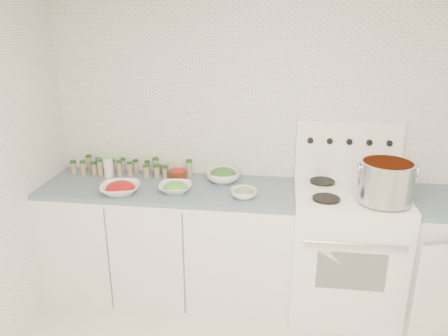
{
  "coord_description": "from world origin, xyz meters",
  "views": [
    {
      "loc": [
        -0.02,
        -1.71,
        2.08
      ],
      "look_at": [
        -0.4,
        1.14,
        1.08
      ],
      "focal_mm": 35.0,
      "sensor_mm": 36.0,
      "label": 1
    }
  ],
  "objects_px": {
    "stove": "(345,247)",
    "bowl_tomato": "(120,188)",
    "bowl_snowpea": "(175,187)",
    "stock_pot": "(386,180)"
  },
  "relations": [
    {
      "from": "stock_pot",
      "to": "bowl_tomato",
      "type": "relative_size",
      "value": 1.14
    },
    {
      "from": "stock_pot",
      "to": "bowl_tomato",
      "type": "height_order",
      "value": "stock_pot"
    },
    {
      "from": "bowl_tomato",
      "to": "bowl_snowpea",
      "type": "relative_size",
      "value": 1.28
    },
    {
      "from": "stove",
      "to": "stock_pot",
      "type": "height_order",
      "value": "stove"
    },
    {
      "from": "bowl_tomato",
      "to": "bowl_snowpea",
      "type": "height_order",
      "value": "bowl_tomato"
    },
    {
      "from": "bowl_snowpea",
      "to": "bowl_tomato",
      "type": "bearing_deg",
      "value": -167.64
    },
    {
      "from": "bowl_snowpea",
      "to": "stove",
      "type": "bearing_deg",
      "value": 4.27
    },
    {
      "from": "stove",
      "to": "bowl_snowpea",
      "type": "relative_size",
      "value": 5.39
    },
    {
      "from": "stove",
      "to": "bowl_snowpea",
      "type": "distance_m",
      "value": 1.3
    },
    {
      "from": "stove",
      "to": "bowl_tomato",
      "type": "distance_m",
      "value": 1.67
    }
  ]
}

